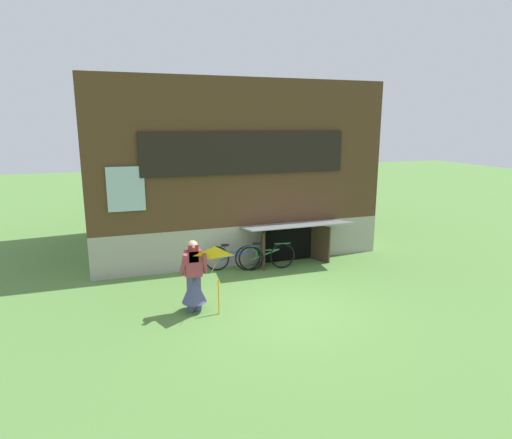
{
  "coord_description": "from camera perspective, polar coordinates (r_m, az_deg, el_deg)",
  "views": [
    {
      "loc": [
        -3.51,
        -8.01,
        3.86
      ],
      "look_at": [
        -0.29,
        1.37,
        1.66
      ],
      "focal_mm": 30.41,
      "sensor_mm": 36.0,
      "label": 1
    }
  ],
  "objects": [
    {
      "name": "bicycle_green",
      "position": [
        11.7,
        1.21,
        -4.85
      ],
      "size": [
        1.65,
        0.26,
        0.75
      ],
      "rotation": [
        0.0,
        0.0,
        -0.13
      ],
      "color": "black",
      "rests_on": "ground_plane"
    },
    {
      "name": "bicycle_blue",
      "position": [
        11.61,
        -2.95,
        -5.06
      ],
      "size": [
        1.53,
        0.56,
        0.73
      ],
      "rotation": [
        0.0,
        0.0,
        -0.33
      ],
      "color": "black",
      "rests_on": "ground_plane"
    },
    {
      "name": "kite",
      "position": [
        8.58,
        -5.43,
        -5.72
      ],
      "size": [
        0.77,
        0.82,
        1.42
      ],
      "color": "orange",
      "rests_on": "ground_plane"
    },
    {
      "name": "person",
      "position": [
        9.15,
        -8.17,
        -8.16
      ],
      "size": [
        0.61,
        0.52,
        1.54
      ],
      "rotation": [
        0.0,
        0.0,
        -0.27
      ],
      "color": "#474C75",
      "rests_on": "ground_plane"
    },
    {
      "name": "ground_plane",
      "position": [
        9.56,
        4.41,
        -11.33
      ],
      "size": [
        60.0,
        60.0,
        0.0
      ],
      "primitive_type": "plane",
      "color": "#56843D"
    },
    {
      "name": "log_house",
      "position": [
        14.18,
        -4.53,
        7.04
      ],
      "size": [
        8.21,
        6.44,
        5.03
      ],
      "color": "#9E998E",
      "rests_on": "ground_plane"
    }
  ]
}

